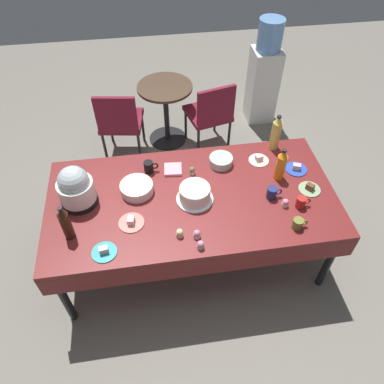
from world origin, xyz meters
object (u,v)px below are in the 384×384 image
object	(u,v)px
dessert_plate_cobalt	(296,168)
maroon_chair_left	(120,120)
dessert_plate_cream	(259,159)
round_cafe_table	(166,104)
ceramic_snack_bowl	(137,188)
cupcake_cocoa	(201,245)
dessert_plate_teal	(104,251)
coffee_mug_navy	(272,193)
slow_cooker	(76,188)
maroon_chair_right	(211,112)
soda_bottle_orange_juice	(281,165)
cupcake_lemon	(192,171)
coffee_mug_black	(149,167)
cupcake_vanilla	(285,203)
coffee_mug_olive	(298,224)
water_cooler	(264,75)
cupcake_berry	(197,234)
cupcake_rose	(180,233)
coffee_mug_red	(301,202)
frosted_layer_cake	(195,194)
dessert_plate_sage	(310,188)
potluck_table	(192,202)
glass_salad_bowl	(221,161)
dessert_plate_coral	(131,222)
soda_bottle_ginger_ale	(276,133)
soda_bottle_cola	(66,223)

from	to	relation	value
dessert_plate_cobalt	maroon_chair_left	size ratio (longest dim) A/B	0.21
dessert_plate_cream	round_cafe_table	xyz separation A→B (m)	(-0.66, 1.33, -0.27)
ceramic_snack_bowl	cupcake_cocoa	distance (m)	0.71
dessert_plate_teal	coffee_mug_navy	distance (m)	1.29
dessert_plate_teal	dessert_plate_cobalt	world-z (taller)	dessert_plate_teal
slow_cooker	ceramic_snack_bowl	bearing A→B (deg)	5.45
maroon_chair_right	soda_bottle_orange_juice	bearing A→B (deg)	-77.38
dessert_plate_cream	maroon_chair_right	xyz separation A→B (m)	(-0.19, 1.11, -0.27)
cupcake_lemon	maroon_chair_left	size ratio (longest dim) A/B	0.08
coffee_mug_black	cupcake_vanilla	bearing A→B (deg)	-28.24
coffee_mug_olive	cupcake_lemon	bearing A→B (deg)	135.30
slow_cooker	water_cooler	distance (m)	2.74
cupcake_berry	cupcake_rose	bearing A→B (deg)	167.45
coffee_mug_red	maroon_chair_left	world-z (taller)	maroon_chair_left
frosted_layer_cake	ceramic_snack_bowl	size ratio (longest dim) A/B	1.12
cupcake_berry	dessert_plate_cream	bearing A→B (deg)	47.65
ceramic_snack_bowl	dessert_plate_sage	size ratio (longest dim) A/B	1.49
frosted_layer_cake	soda_bottle_orange_juice	size ratio (longest dim) A/B	0.98
coffee_mug_black	cupcake_lemon	bearing A→B (deg)	-12.84
dessert_plate_cobalt	potluck_table	bearing A→B (deg)	-169.19
dessert_plate_cream	coffee_mug_olive	world-z (taller)	coffee_mug_olive
potluck_table	glass_salad_bowl	size ratio (longest dim) A/B	11.39
potluck_table	soda_bottle_orange_juice	bearing A→B (deg)	8.35
coffee_mug_navy	round_cafe_table	size ratio (longest dim) A/B	0.16
cupcake_berry	water_cooler	xyz separation A→B (m)	(1.17, 2.31, -0.19)
slow_cooker	dessert_plate_teal	size ratio (longest dim) A/B	1.94
slow_cooker	frosted_layer_cake	bearing A→B (deg)	-7.01
glass_salad_bowl	dessert_plate_cobalt	size ratio (longest dim) A/B	1.10
ceramic_snack_bowl	dessert_plate_teal	distance (m)	0.58
slow_cooker	dessert_plate_teal	bearing A→B (deg)	-69.11
potluck_table	ceramic_snack_bowl	xyz separation A→B (m)	(-0.41, 0.11, 0.10)
dessert_plate_sage	cupcake_rose	distance (m)	1.09
frosted_layer_cake	cupcake_lemon	size ratio (longest dim) A/B	4.18
cupcake_berry	coffee_mug_olive	world-z (taller)	coffee_mug_olive
frosted_layer_cake	slow_cooker	bearing A→B (deg)	172.99
dessert_plate_teal	maroon_chair_left	xyz separation A→B (m)	(0.09, 1.84, -0.27)
cupcake_cocoa	coffee_mug_navy	distance (m)	0.72
frosted_layer_cake	glass_salad_bowl	distance (m)	0.45
dessert_plate_coral	water_cooler	xyz separation A→B (m)	(1.61, 2.12, -0.17)
dessert_plate_sage	dessert_plate_coral	bearing A→B (deg)	-174.74
cupcake_vanilla	round_cafe_table	size ratio (longest dim) A/B	0.09
coffee_mug_red	water_cooler	size ratio (longest dim) A/B	0.09
dessert_plate_sage	cupcake_lemon	distance (m)	0.93
dessert_plate_cobalt	coffee_mug_navy	size ratio (longest dim) A/B	1.50
cupcake_cocoa	soda_bottle_orange_juice	xyz separation A→B (m)	(0.73, 0.58, 0.10)
dessert_plate_sage	coffee_mug_red	world-z (taller)	coffee_mug_red
cupcake_cocoa	frosted_layer_cake	bearing A→B (deg)	86.31
dessert_plate_teal	soda_bottle_ginger_ale	size ratio (longest dim) A/B	0.52
coffee_mug_red	round_cafe_table	size ratio (longest dim) A/B	0.15
cupcake_cocoa	soda_bottle_cola	xyz separation A→B (m)	(-0.88, 0.23, 0.11)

